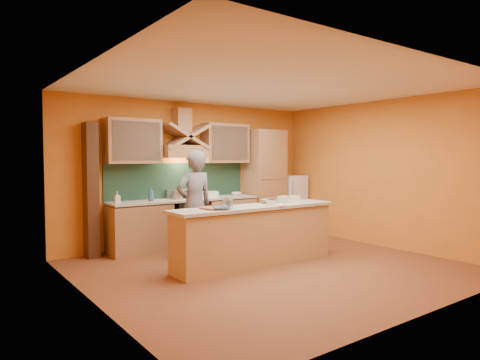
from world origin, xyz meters
TOP-DOWN VIEW (x-y plane):
  - floor at (0.00, 0.00)m, footprint 5.50×5.00m
  - ceiling at (0.00, 0.00)m, footprint 5.50×5.00m
  - wall_back at (0.00, 2.50)m, footprint 5.50×0.02m
  - wall_front at (0.00, -2.50)m, footprint 5.50×0.02m
  - wall_left at (-2.75, 0.00)m, footprint 0.02×5.00m
  - wall_right at (2.75, 0.00)m, footprint 0.02×5.00m
  - base_cabinet_left at (-1.25, 2.20)m, footprint 1.10×0.60m
  - base_cabinet_right at (0.65, 2.20)m, footprint 1.10×0.60m
  - counter_top at (-0.30, 2.20)m, footprint 3.00×0.62m
  - stove at (-0.30, 2.20)m, footprint 0.60×0.58m
  - backsplash at (-0.30, 2.48)m, footprint 3.00×0.03m
  - range_hood at (-0.30, 2.25)m, footprint 0.92×0.50m
  - hood_chimney at (-0.30, 2.35)m, footprint 0.30×0.30m
  - upper_cabinet_left at (-1.30, 2.33)m, footprint 1.00×0.35m
  - upper_cabinet_right at (0.70, 2.33)m, footprint 1.00×0.35m
  - pantry_column at (1.65, 2.20)m, footprint 0.80×0.60m
  - fridge at (2.40, 2.20)m, footprint 0.58×0.60m
  - trim_column_left at (-2.05, 2.35)m, footprint 0.20×0.30m
  - island_body at (-0.10, 0.30)m, footprint 2.80×0.55m
  - island_top at (-0.10, 0.30)m, footprint 2.90×0.62m
  - person at (-0.66, 1.25)m, footprint 0.66×0.44m
  - pot_large at (-0.46, 2.21)m, footprint 0.28×0.28m
  - pot_small at (-0.11, 2.34)m, footprint 0.20×0.20m
  - soap_bottle_a at (-1.67, 2.15)m, footprint 0.09×0.10m
  - soap_bottle_b at (-1.04, 2.16)m, footprint 0.12×0.12m
  - bowl_back at (0.90, 2.21)m, footprint 0.24×0.24m
  - dish_rack at (0.26, 2.22)m, footprint 0.38×0.34m
  - book_lower at (-1.04, 0.30)m, footprint 0.28×0.35m
  - book_upper at (-0.93, 0.24)m, footprint 0.31×0.35m
  - jar_large at (-0.70, 0.20)m, footprint 0.17×0.17m
  - jar_small at (-0.76, 0.14)m, footprint 0.14×0.14m
  - kitchen_scale at (0.16, 0.21)m, footprint 0.12×0.12m
  - mixing_bowl at (0.30, 0.46)m, footprint 0.34×0.34m
  - cloth at (0.23, 0.10)m, footprint 0.29×0.27m
  - grocery_bag_a at (0.54, 0.34)m, footprint 0.19×0.16m
  - grocery_bag_b at (0.87, 0.42)m, footprint 0.21×0.20m

SIDE VIEW (x-z plane):
  - floor at x=0.00m, z-range -0.01..0.01m
  - base_cabinet_left at x=-1.25m, z-range 0.00..0.86m
  - base_cabinet_right at x=0.65m, z-range 0.00..0.86m
  - island_body at x=-0.10m, z-range 0.00..0.88m
  - stove at x=-0.30m, z-range 0.00..0.90m
  - fridge at x=2.40m, z-range 0.00..1.30m
  - counter_top at x=-0.30m, z-range 0.88..0.92m
  - person at x=-0.66m, z-range 0.00..1.82m
  - island_top at x=-0.10m, z-range 0.90..0.95m
  - bowl_back at x=0.90m, z-range 0.92..0.99m
  - cloth at x=0.23m, z-range 0.94..0.96m
  - book_lower at x=-1.04m, z-range 0.94..0.98m
  - pot_small at x=-0.11m, z-range 0.90..1.04m
  - dish_rack at x=0.26m, z-range 0.92..1.03m
  - book_upper at x=-0.93m, z-range 0.97..0.99m
  - mixing_bowl at x=0.30m, z-range 0.94..1.01m
  - pot_large at x=-0.46m, z-range 0.90..1.08m
  - kitchen_scale at x=0.16m, z-range 0.94..1.04m
  - grocery_bag_b at x=0.87m, z-range 0.94..1.05m
  - grocery_bag_a at x=0.54m, z-range 0.95..1.06m
  - jar_small at x=-0.76m, z-range 0.95..1.09m
  - soap_bottle_a at x=-1.67m, z-range 0.92..1.12m
  - jar_large at x=-0.70m, z-range 0.94..1.10m
  - soap_bottle_b at x=-1.04m, z-range 0.92..1.19m
  - pantry_column at x=1.65m, z-range 0.00..2.30m
  - trim_column_left at x=-2.05m, z-range 0.00..2.30m
  - backsplash at x=-0.30m, z-range 0.90..1.60m
  - wall_back at x=0.00m, z-range 0.00..2.80m
  - wall_front at x=0.00m, z-range 0.00..2.80m
  - wall_left at x=-2.75m, z-range 0.00..2.80m
  - wall_right at x=2.75m, z-range 0.00..2.80m
  - range_hood at x=-0.30m, z-range 1.70..1.94m
  - upper_cabinet_left at x=-1.30m, z-range 1.60..2.40m
  - upper_cabinet_right at x=0.70m, z-range 1.60..2.40m
  - hood_chimney at x=-0.30m, z-range 2.15..2.65m
  - ceiling at x=0.00m, z-range 2.79..2.80m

